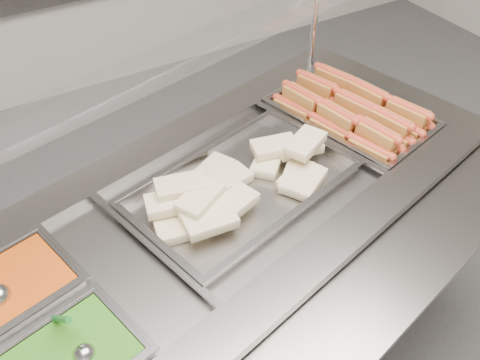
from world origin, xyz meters
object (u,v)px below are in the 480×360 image
pan_hotdogs (350,121)px  serving_spoon (80,348)px  steam_counter (230,283)px  pan_wraps (242,190)px  sneeze_guard (174,62)px

pan_hotdogs → serving_spoon: serving_spoon is taller
steam_counter → pan_wraps: 0.40m
pan_wraps → serving_spoon: 0.65m
steam_counter → sneeze_guard: bearing=103.9°
serving_spoon → steam_counter: bearing=27.6°
steam_counter → pan_hotdogs: pan_hotdogs is taller
steam_counter → sneeze_guard: size_ratio=1.21×
pan_wraps → serving_spoon: size_ratio=4.50×
steam_counter → serving_spoon: serving_spoon is taller
sneeze_guard → pan_hotdogs: size_ratio=2.72×
steam_counter → sneeze_guard: 0.79m
sneeze_guard → pan_hotdogs: sneeze_guard is taller
sneeze_guard → serving_spoon: sneeze_guard is taller
steam_counter → serving_spoon: (-0.52, -0.27, 0.43)m
pan_hotdogs → pan_wraps: same height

